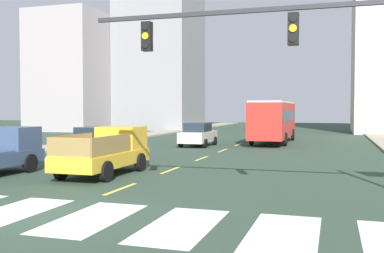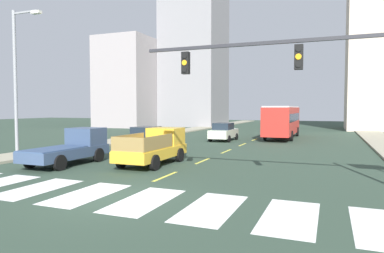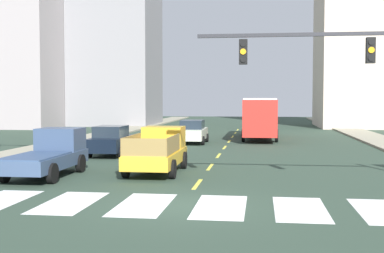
% 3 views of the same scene
% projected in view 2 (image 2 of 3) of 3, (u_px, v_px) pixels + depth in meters
% --- Properties ---
extents(ground_plane, '(160.00, 160.00, 0.00)m').
position_uv_depth(ground_plane, '(115.00, 197.00, 12.18)').
color(ground_plane, '#2E4133').
extents(sidewalk_left, '(2.95, 110.00, 0.15)m').
position_uv_depth(sidewalk_left, '(122.00, 140.00, 33.12)').
color(sidewalk_left, gray).
rests_on(sidewalk_left, ground).
extents(crosswalk_stripe_2, '(1.53, 3.56, 0.01)m').
position_uv_depth(crosswalk_stripe_2, '(38.00, 188.00, 13.50)').
color(crosswalk_stripe_2, white).
rests_on(crosswalk_stripe_2, ground).
extents(crosswalk_stripe_3, '(1.53, 3.56, 0.01)m').
position_uv_depth(crosswalk_stripe_3, '(87.00, 194.00, 12.62)').
color(crosswalk_stripe_3, white).
rests_on(crosswalk_stripe_3, ground).
extents(crosswalk_stripe_4, '(1.53, 3.56, 0.01)m').
position_uv_depth(crosswalk_stripe_4, '(145.00, 200.00, 11.74)').
color(crosswalk_stripe_4, white).
rests_on(crosswalk_stripe_4, ground).
extents(crosswalk_stripe_5, '(1.53, 3.56, 0.01)m').
position_uv_depth(crosswalk_stripe_5, '(211.00, 208.00, 10.85)').
color(crosswalk_stripe_5, white).
rests_on(crosswalk_stripe_5, ground).
extents(crosswalk_stripe_6, '(1.53, 3.56, 0.01)m').
position_uv_depth(crosswalk_stripe_6, '(290.00, 217.00, 9.97)').
color(crosswalk_stripe_6, white).
rests_on(crosswalk_stripe_6, ground).
extents(crosswalk_stripe_7, '(1.53, 3.56, 0.01)m').
position_uv_depth(crosswalk_stripe_7, '(383.00, 227.00, 9.09)').
color(crosswalk_stripe_7, white).
rests_on(crosswalk_stripe_7, ground).
extents(lane_dash_0, '(0.16, 2.40, 0.01)m').
position_uv_depth(lane_dash_0, '(165.00, 176.00, 15.88)').
color(lane_dash_0, '#DCD244').
rests_on(lane_dash_0, ground).
extents(lane_dash_1, '(0.16, 2.40, 0.01)m').
position_uv_depth(lane_dash_1, '(203.00, 161.00, 20.52)').
color(lane_dash_1, '#DCD244').
rests_on(lane_dash_1, ground).
extents(lane_dash_2, '(0.16, 2.40, 0.01)m').
position_uv_depth(lane_dash_2, '(226.00, 151.00, 25.16)').
color(lane_dash_2, '#DCD244').
rests_on(lane_dash_2, ground).
extents(lane_dash_3, '(0.16, 2.40, 0.01)m').
position_uv_depth(lane_dash_3, '(243.00, 145.00, 29.80)').
color(lane_dash_3, '#DCD244').
rests_on(lane_dash_3, ground).
extents(lane_dash_4, '(0.16, 2.40, 0.01)m').
position_uv_depth(lane_dash_4, '(254.00, 140.00, 34.43)').
color(lane_dash_4, '#DCD244').
rests_on(lane_dash_4, ground).
extents(lane_dash_5, '(0.16, 2.40, 0.01)m').
position_uv_depth(lane_dash_5, '(263.00, 136.00, 39.07)').
color(lane_dash_5, '#DCD244').
rests_on(lane_dash_5, ground).
extents(lane_dash_6, '(0.16, 2.40, 0.01)m').
position_uv_depth(lane_dash_6, '(271.00, 133.00, 43.71)').
color(lane_dash_6, '#DCD244').
rests_on(lane_dash_6, ground).
extents(lane_dash_7, '(0.16, 2.40, 0.01)m').
position_uv_depth(lane_dash_7, '(276.00, 131.00, 48.34)').
color(lane_dash_7, '#DCD244').
rests_on(lane_dash_7, ground).
extents(pickup_stakebed, '(2.18, 5.20, 1.96)m').
position_uv_depth(pickup_stakebed, '(156.00, 147.00, 19.55)').
color(pickup_stakebed, gold).
rests_on(pickup_stakebed, ground).
extents(pickup_dark, '(2.18, 5.20, 1.96)m').
position_uv_depth(pickup_dark, '(72.00, 147.00, 19.57)').
color(pickup_dark, '#364867').
rests_on(pickup_dark, ground).
extents(city_bus, '(2.72, 10.80, 3.32)m').
position_uv_depth(city_bus, '(282.00, 120.00, 35.95)').
color(city_bus, red).
rests_on(city_bus, ground).
extents(sedan_far, '(2.02, 4.40, 1.72)m').
position_uv_depth(sedan_far, '(147.00, 138.00, 26.69)').
color(sedan_far, black).
rests_on(sedan_far, ground).
extents(sedan_mid, '(2.02, 4.40, 1.72)m').
position_uv_depth(sedan_mid, '(224.00, 132.00, 33.34)').
color(sedan_mid, beige).
rests_on(sedan_mid, ground).
extents(traffic_signal_gantry, '(10.47, 0.27, 6.00)m').
position_uv_depth(traffic_signal_gantry, '(338.00, 73.00, 11.30)').
color(traffic_signal_gantry, '#2D2D33').
rests_on(traffic_signal_gantry, ground).
extents(streetlight_left, '(2.20, 0.28, 9.00)m').
position_uv_depth(streetlight_left, '(17.00, 78.00, 20.98)').
color(streetlight_left, gray).
rests_on(streetlight_left, ground).
extents(tower_tall_centre, '(9.66, 10.41, 39.20)m').
position_uv_depth(tower_tall_centre, '(195.00, 14.00, 60.93)').
color(tower_tall_centre, gray).
rests_on(tower_tall_centre, ground).
extents(block_mid_right, '(8.51, 8.20, 14.75)m').
position_uv_depth(block_mid_right, '(127.00, 83.00, 57.79)').
color(block_mid_right, '#9A9192').
rests_on(block_mid_right, ground).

